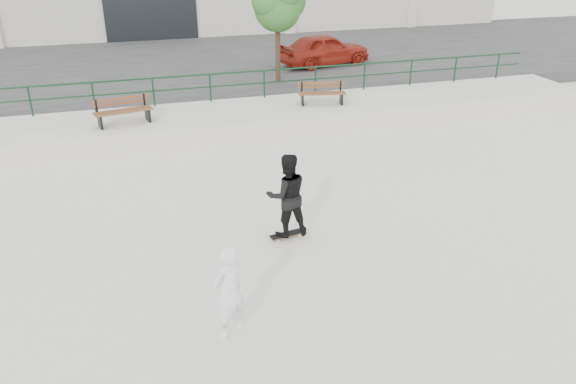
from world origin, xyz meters
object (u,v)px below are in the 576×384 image
object	(u,v)px
bench_right	(322,93)
standing_skater	(287,195)
red_car	(325,49)
tree	(278,2)
seated_skater	(229,292)
bench_left	(123,111)
skateboard	(287,234)

from	to	relation	value
bench_right	standing_skater	xyz separation A→B (m)	(-3.69, -7.99, 0.15)
red_car	tree	bearing A→B (deg)	117.35
bench_right	red_car	distance (m)	6.30
seated_skater	standing_skater	bearing A→B (deg)	-151.70
bench_right	bench_left	bearing A→B (deg)	-165.57
skateboard	seated_skater	xyz separation A→B (m)	(-1.84, -2.84, 0.77)
bench_left	skateboard	world-z (taller)	bench_left
skateboard	seated_skater	distance (m)	3.47
bench_right	standing_skater	size ratio (longest dim) A/B	0.92
red_car	seated_skater	bearing A→B (deg)	144.17
seated_skater	tree	bearing A→B (deg)	-137.75
red_car	bench_right	bearing A→B (deg)	148.14
skateboard	standing_skater	size ratio (longest dim) A/B	0.43
bench_left	tree	size ratio (longest dim) A/B	0.46
bench_right	standing_skater	bearing A→B (deg)	-102.78
standing_skater	tree	bearing A→B (deg)	-104.83
tree	seated_skater	world-z (taller)	tree
tree	red_car	size ratio (longest dim) A/B	0.99
bench_left	standing_skater	size ratio (longest dim) A/B	1.01
seated_skater	bench_right	bearing A→B (deg)	-145.83
bench_right	standing_skater	distance (m)	8.80
bench_left	seated_skater	world-z (taller)	seated_skater
red_car	standing_skater	distance (m)	15.08
bench_left	tree	world-z (taller)	tree
bench_left	seated_skater	distance (m)	10.62
standing_skater	seated_skater	bearing A→B (deg)	57.35
bench_right	skateboard	xyz separation A→B (m)	(-3.69, -7.99, -0.81)
tree	standing_skater	distance (m)	12.33
tree	skateboard	xyz separation A→B (m)	(-3.14, -11.65, -3.51)
red_car	skateboard	xyz separation A→B (m)	(-5.94, -13.85, -1.14)
bench_left	skateboard	distance (m)	8.36
tree	standing_skater	xyz separation A→B (m)	(-3.14, -11.65, -2.55)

